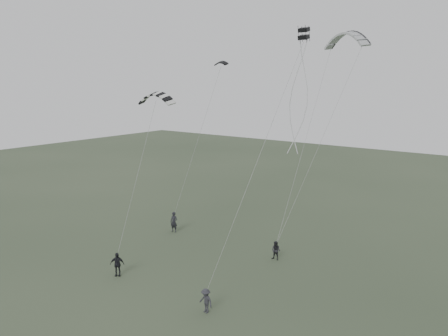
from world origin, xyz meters
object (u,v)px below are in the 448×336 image
Objects in this scene: flyer_far at (206,301)px; kite_dark_small at (221,62)px; flyer_left at (174,222)px; flyer_center at (117,264)px; kite_striped at (156,94)px; kite_box at (304,33)px; flyer_right at (276,251)px; kite_pale_large at (347,33)px.

kite_dark_small is (-10.58, 15.61, 14.95)m from flyer_far.
flyer_left is 1.27× the size of kite_dark_small.
flyer_far is at bearing -38.84° from flyer_center.
flyer_center is 0.51× the size of kite_striped.
flyer_left is 2.80× the size of kite_box.
flyer_left is 9.93m from flyer_center.
kite_striped is at bearing 173.88° from kite_box.
flyer_right is 0.98× the size of flyer_far.
flyer_right is at bearing -14.90° from flyer_left.
flyer_right is 1.00× the size of kite_dark_small.
flyer_far is 0.45× the size of kite_striped.
kite_striped is (-11.73, -11.15, -5.04)m from kite_pale_large.
flyer_left is at bearing 71.18° from flyer_center.
kite_dark_small is 9.05m from kite_striped.
kite_pale_large is (11.46, 2.55, 2.21)m from kite_dark_small.
kite_pale_large reaches higher than kite_striped.
flyer_right is at bearing -24.56° from kite_dark_small.
flyer_center is at bearing -75.34° from kite_dark_small.
kite_dark_small is at bearing 141.90° from kite_box.
kite_striped is (-10.85, 7.02, 12.12)m from flyer_far.
kite_striped is at bearing -171.32° from flyer_right.
kite_pale_large is 16.95m from kite_striped.
kite_box reaches higher than kite_dark_small.
kite_dark_small is 16.26m from kite_box.
flyer_left is 1.26× the size of flyer_right.
kite_pale_large is at bearing 74.70° from flyer_right.
kite_striped reaches higher than flyer_center.
flyer_right is 0.86× the size of flyer_center.
kite_pale_large is (1.50, 8.58, 17.17)m from flyer_right.
kite_dark_small reaches higher than flyer_center.
flyer_center is 20.39m from kite_box.
kite_pale_large reaches higher than flyer_far.
kite_striped is at bearing 154.15° from flyer_far.
kite_box is at bearing 73.64° from flyer_far.
flyer_left is 1.09× the size of flyer_center.
flyer_left is at bearing -92.99° from kite_dark_small.
flyer_right is 0.33× the size of kite_pale_large.
flyer_far is (0.63, -9.58, 0.01)m from flyer_right.
kite_pale_large is 11.99m from kite_box.
flyer_far is at bearing -116.86° from kite_box.
flyer_center is (3.20, -9.41, -0.08)m from flyer_left.
kite_pale_large is (0.87, 18.16, 17.16)m from flyer_far.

